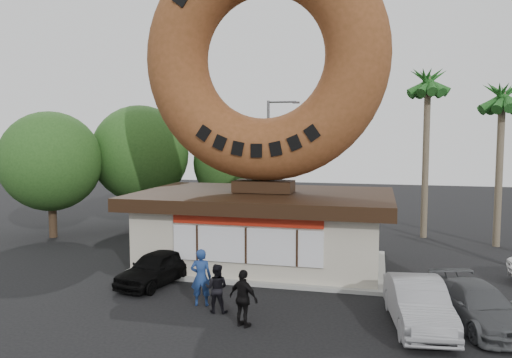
{
  "coord_description": "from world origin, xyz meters",
  "views": [
    {
      "loc": [
        4.91,
        -15.44,
        5.83
      ],
      "look_at": [
        0.13,
        4.0,
        4.05
      ],
      "focal_mm": 35.0,
      "sensor_mm": 36.0,
      "label": 1
    }
  ],
  "objects_px": {
    "person_center": "(216,288)",
    "car_grey": "(478,306)",
    "person_right": "(243,298)",
    "giant_donut": "(264,57)",
    "person_left": "(201,277)",
    "car_silver": "(418,304)",
    "donut_shop": "(264,226)",
    "car_black": "(156,268)",
    "street_lamp": "(270,156)"
  },
  "relations": [
    {
      "from": "street_lamp",
      "to": "person_right",
      "type": "relative_size",
      "value": 4.54
    },
    {
      "from": "person_right",
      "to": "street_lamp",
      "type": "bearing_deg",
      "value": -57.58
    },
    {
      "from": "donut_shop",
      "to": "person_left",
      "type": "height_order",
      "value": "donut_shop"
    },
    {
      "from": "giant_donut",
      "to": "person_right",
      "type": "xyz_separation_m",
      "value": [
        1.03,
        -7.24,
        -8.3
      ]
    },
    {
      "from": "person_left",
      "to": "car_grey",
      "type": "relative_size",
      "value": 0.46
    },
    {
      "from": "giant_donut",
      "to": "street_lamp",
      "type": "height_order",
      "value": "giant_donut"
    },
    {
      "from": "street_lamp",
      "to": "car_silver",
      "type": "relative_size",
      "value": 1.83
    },
    {
      "from": "person_right",
      "to": "car_black",
      "type": "xyz_separation_m",
      "value": [
        -4.47,
        3.39,
        -0.23
      ]
    },
    {
      "from": "car_silver",
      "to": "car_grey",
      "type": "height_order",
      "value": "car_silver"
    },
    {
      "from": "donut_shop",
      "to": "giant_donut",
      "type": "relative_size",
      "value": 1.04
    },
    {
      "from": "car_black",
      "to": "car_grey",
      "type": "xyz_separation_m",
      "value": [
        11.42,
        -1.58,
        -0.02
      ]
    },
    {
      "from": "car_grey",
      "to": "car_silver",
      "type": "bearing_deg",
      "value": -179.79
    },
    {
      "from": "street_lamp",
      "to": "car_grey",
      "type": "bearing_deg",
      "value": -57.48
    },
    {
      "from": "donut_shop",
      "to": "street_lamp",
      "type": "bearing_deg",
      "value": 100.5
    },
    {
      "from": "car_black",
      "to": "car_silver",
      "type": "bearing_deg",
      "value": -0.38
    },
    {
      "from": "person_right",
      "to": "car_silver",
      "type": "height_order",
      "value": "person_right"
    },
    {
      "from": "person_right",
      "to": "car_black",
      "type": "distance_m",
      "value": 5.61
    },
    {
      "from": "person_right",
      "to": "car_silver",
      "type": "relative_size",
      "value": 0.4
    },
    {
      "from": "giant_donut",
      "to": "car_black",
      "type": "distance_m",
      "value": 9.97
    },
    {
      "from": "giant_donut",
      "to": "street_lamp",
      "type": "xyz_separation_m",
      "value": [
        -1.86,
        10.0,
        -4.7
      ]
    },
    {
      "from": "car_black",
      "to": "person_center",
      "type": "bearing_deg",
      "value": -24.04
    },
    {
      "from": "giant_donut",
      "to": "car_silver",
      "type": "xyz_separation_m",
      "value": [
        6.18,
        -5.96,
        -8.46
      ]
    },
    {
      "from": "street_lamp",
      "to": "person_right",
      "type": "height_order",
      "value": "street_lamp"
    },
    {
      "from": "giant_donut",
      "to": "person_left",
      "type": "xyz_separation_m",
      "value": [
        -0.88,
        -5.74,
        -8.2
      ]
    },
    {
      "from": "person_left",
      "to": "car_silver",
      "type": "relative_size",
      "value": 0.45
    },
    {
      "from": "donut_shop",
      "to": "car_grey",
      "type": "bearing_deg",
      "value": -34.13
    },
    {
      "from": "donut_shop",
      "to": "person_center",
      "type": "relative_size",
      "value": 6.94
    },
    {
      "from": "person_right",
      "to": "car_grey",
      "type": "distance_m",
      "value": 7.19
    },
    {
      "from": "person_left",
      "to": "car_silver",
      "type": "height_order",
      "value": "person_left"
    },
    {
      "from": "street_lamp",
      "to": "person_right",
      "type": "bearing_deg",
      "value": -80.5
    },
    {
      "from": "car_black",
      "to": "giant_donut",
      "type": "bearing_deg",
      "value": 60.16
    },
    {
      "from": "donut_shop",
      "to": "person_center",
      "type": "xyz_separation_m",
      "value": [
        -0.17,
        -6.21,
        -0.96
      ]
    },
    {
      "from": "car_black",
      "to": "car_grey",
      "type": "bearing_deg",
      "value": 4.12
    },
    {
      "from": "giant_donut",
      "to": "person_left",
      "type": "distance_m",
      "value": 10.05
    },
    {
      "from": "car_grey",
      "to": "street_lamp",
      "type": "bearing_deg",
      "value": 106.31
    },
    {
      "from": "person_left",
      "to": "street_lamp",
      "type": "bearing_deg",
      "value": -99.17
    },
    {
      "from": "person_center",
      "to": "giant_donut",
      "type": "bearing_deg",
      "value": -93.52
    },
    {
      "from": "person_center",
      "to": "car_grey",
      "type": "relative_size",
      "value": 0.38
    },
    {
      "from": "donut_shop",
      "to": "car_silver",
      "type": "distance_m",
      "value": 8.63
    },
    {
      "from": "donut_shop",
      "to": "person_right",
      "type": "distance_m",
      "value": 7.35
    },
    {
      "from": "donut_shop",
      "to": "car_black",
      "type": "height_order",
      "value": "donut_shop"
    },
    {
      "from": "person_center",
      "to": "donut_shop",
      "type": "bearing_deg",
      "value": -93.52
    },
    {
      "from": "person_center",
      "to": "car_silver",
      "type": "bearing_deg",
      "value": -179.52
    },
    {
      "from": "street_lamp",
      "to": "person_right",
      "type": "distance_m",
      "value": 17.84
    },
    {
      "from": "person_right",
      "to": "car_grey",
      "type": "relative_size",
      "value": 0.41
    },
    {
      "from": "giant_donut",
      "to": "car_black",
      "type": "height_order",
      "value": "giant_donut"
    },
    {
      "from": "person_right",
      "to": "car_grey",
      "type": "bearing_deg",
      "value": -142.48
    },
    {
      "from": "person_center",
      "to": "car_black",
      "type": "height_order",
      "value": "person_center"
    },
    {
      "from": "person_center",
      "to": "car_grey",
      "type": "xyz_separation_m",
      "value": [
        8.14,
        0.81,
        -0.18
      ]
    },
    {
      "from": "street_lamp",
      "to": "car_black",
      "type": "height_order",
      "value": "street_lamp"
    }
  ]
}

